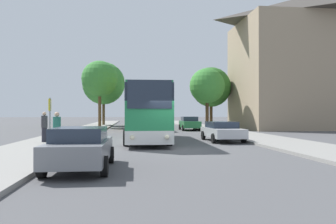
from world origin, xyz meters
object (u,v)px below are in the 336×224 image
object	(u,v)px
tree_right_near	(207,86)
tree_right_mid	(211,87)
pedestrian_waiting_near	(44,127)
parked_car_right_far	(190,123)
bus_stop_sign	(50,117)
pedestrian_waiting_far	(57,130)
bus_rear	(136,114)
parked_car_right_near	(222,131)
bus_front	(146,113)
parked_car_left_curb	(81,147)
bus_middle	(140,114)
tree_left_far	(100,79)

from	to	relation	value
tree_right_near	tree_right_mid	bearing A→B (deg)	70.18
pedestrian_waiting_near	tree_right_near	distance (m)	22.75
parked_car_right_far	bus_stop_sign	size ratio (longest dim) A/B	1.88
pedestrian_waiting_far	bus_rear	bearing A→B (deg)	-112.33
parked_car_right_near	pedestrian_waiting_far	size ratio (longest dim) A/B	2.60
bus_front	parked_car_left_curb	xyz separation A→B (m)	(-2.63, -11.18, -1.15)
parked_car_left_curb	tree_right_mid	xyz separation A→B (m)	(11.96, 30.82, 4.54)
bus_front	bus_middle	world-z (taller)	bus_front
parked_car_right_far	bus_front	bearing A→B (deg)	69.71
bus_front	bus_rear	xyz separation A→B (m)	(-0.32, 30.16, -0.11)
bus_middle	parked_car_right_near	distance (m)	18.03
bus_middle	tree_left_far	world-z (taller)	tree_left_far
parked_car_left_curb	tree_left_far	size ratio (longest dim) A/B	0.50
pedestrian_waiting_far	tree_right_near	bearing A→B (deg)	-135.41
parked_car_right_near	pedestrian_waiting_near	xyz separation A→B (m)	(-11.18, -1.05, 0.36)
parked_car_right_near	pedestrian_waiting_near	world-z (taller)	pedestrian_waiting_near
pedestrian_waiting_near	tree_right_near	xyz separation A→B (m)	(14.01, 17.47, 4.02)
bus_stop_sign	pedestrian_waiting_far	size ratio (longest dim) A/B	1.40
parked_car_right_far	bus_stop_sign	xyz separation A→B (m)	(-10.41, -18.84, 0.91)
parked_car_left_curb	parked_car_right_near	xyz separation A→B (m)	(7.65, 10.28, -0.04)
pedestrian_waiting_near	tree_left_far	distance (m)	23.56
pedestrian_waiting_far	tree_right_near	size ratio (longest dim) A/B	0.25
bus_rear	parked_car_left_curb	world-z (taller)	bus_rear
bus_stop_sign	tree_right_near	size ratio (longest dim) A/B	0.35
bus_front	tree_right_mid	size ratio (longest dim) A/B	1.52
parked_car_left_curb	parked_car_right_near	world-z (taller)	parked_car_left_curb
parked_car_right_far	pedestrian_waiting_near	bearing A→B (deg)	54.69
bus_middle	parked_car_left_curb	bearing A→B (deg)	-94.70
bus_front	tree_right_near	xyz separation A→B (m)	(7.85, 15.52, 3.19)
bus_front	parked_car_right_near	distance (m)	5.24
bus_rear	parked_car_right_near	distance (m)	31.54
bus_rear	pedestrian_waiting_far	world-z (taller)	bus_rear
tree_right_mid	tree_left_far	bearing A→B (deg)	174.67
parked_car_left_curb	parked_car_right_near	distance (m)	12.82
parked_car_right_far	tree_right_mid	bearing A→B (deg)	-121.22
bus_rear	parked_car_right_near	bearing A→B (deg)	-80.89
parked_car_right_near	bus_rear	bearing A→B (deg)	-80.61
bus_front	pedestrian_waiting_near	distance (m)	6.51
bus_middle	bus_stop_sign	world-z (taller)	bus_middle
bus_rear	tree_left_far	xyz separation A→B (m)	(-4.79, -9.18, 4.55)
bus_middle	bus_rear	xyz separation A→B (m)	(-0.33, 13.79, -0.06)
pedestrian_waiting_near	pedestrian_waiting_far	distance (m)	4.55
pedestrian_waiting_near	tree_right_mid	size ratio (longest dim) A/B	0.23
bus_middle	tree_right_near	size ratio (longest dim) A/B	1.65
bus_front	tree_right_mid	bearing A→B (deg)	65.25
bus_front	pedestrian_waiting_far	xyz separation A→B (m)	(-4.50, -6.19, -0.85)
tree_right_near	tree_right_mid	distance (m)	4.39
tree_left_far	pedestrian_waiting_near	bearing A→B (deg)	-92.62
pedestrian_waiting_far	tree_left_far	size ratio (longest dim) A/B	0.21
parked_car_right_near	pedestrian_waiting_far	bearing A→B (deg)	28.67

